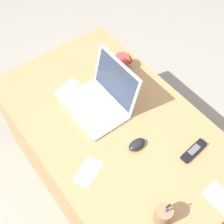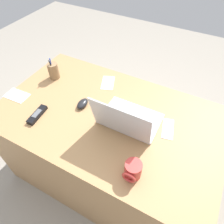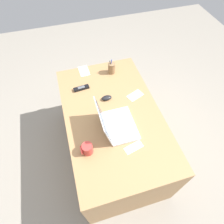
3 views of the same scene
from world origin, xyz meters
TOP-DOWN VIEW (x-y plane):
  - ground_plane at (0.00, 0.00)m, footprint 6.00×6.00m
  - desk at (0.00, 0.00)m, footprint 1.40×0.85m
  - laptop at (-0.14, 0.02)m, footprint 0.35×0.30m
  - computer_mouse at (0.18, 0.01)m, footprint 0.06×0.10m
  - coffee_mug_white at (-0.30, 0.29)m, footprint 0.08×0.10m
  - cordless_phone at (0.38, 0.21)m, footprint 0.06×0.16m
  - pen_holder at (0.53, -0.14)m, footprint 0.07×0.07m
  - paper_note_near_laptop at (0.63, 0.14)m, footprint 0.16×0.11m
  - paper_note_left at (0.15, -0.27)m, footprint 0.14×0.17m
  - paper_note_right at (-0.36, -0.07)m, footprint 0.10×0.16m

SIDE VIEW (x-z plane):
  - ground_plane at x=0.00m, z-range 0.00..0.00m
  - desk at x=0.00m, z-range 0.00..0.73m
  - paper_note_near_laptop at x=0.63m, z-range 0.73..0.74m
  - paper_note_left at x=0.15m, z-range 0.73..0.74m
  - paper_note_right at x=-0.36m, z-range 0.73..0.74m
  - cordless_phone at x=0.38m, z-range 0.73..0.76m
  - computer_mouse at x=0.18m, z-range 0.73..0.77m
  - coffee_mug_white at x=-0.30m, z-range 0.73..0.83m
  - laptop at x=-0.14m, z-range 0.66..0.92m
  - pen_holder at x=0.53m, z-range 0.71..0.87m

